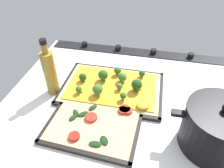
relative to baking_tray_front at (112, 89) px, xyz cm
name	(u,v)px	position (x,y,z in cm)	size (l,w,h in cm)	color
ground_plane	(125,99)	(-5.41, 2.61, -1.86)	(86.38, 71.60, 3.00)	white
stove_control_panel	(135,51)	(-5.41, -29.69, 0.18)	(82.93, 7.00, 2.60)	black
baking_tray_front	(112,89)	(0.00, 0.00, 0.00)	(38.29, 26.16, 1.30)	black
broccoli_pizza	(113,86)	(-0.40, 0.15, 1.51)	(35.89, 23.76, 6.23)	beige
baking_tray_back	(94,124)	(1.93, 18.32, 0.02)	(30.53, 25.18, 1.30)	black
veggie_pizza_back	(95,122)	(1.61, 18.10, 0.72)	(27.99, 22.64, 1.90)	#DBAD7C
cooking_pot	(217,129)	(-33.54, 18.16, 6.54)	(26.10, 19.28, 16.11)	black
oil_bottle	(50,72)	(21.45, 5.72, 8.75)	(4.62, 4.62, 21.96)	olive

